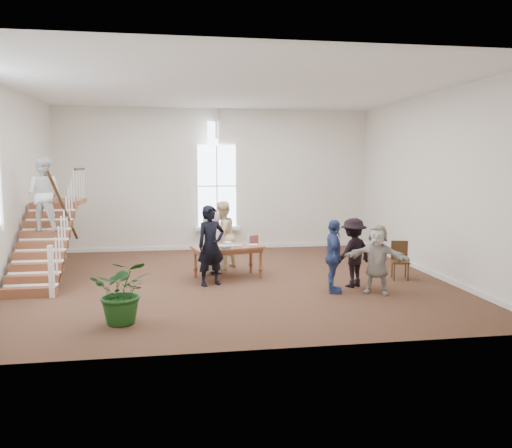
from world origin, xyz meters
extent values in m
plane|color=#452A1B|center=(0.00, 0.00, 0.00)|extent=(10.00, 10.00, 0.00)
plane|color=silver|center=(0.00, 4.50, 2.25)|extent=(10.00, 0.00, 10.00)
plane|color=silver|center=(0.00, -4.50, 2.25)|extent=(10.00, 0.00, 10.00)
plane|color=silver|center=(-5.00, 0.00, 2.25)|extent=(0.00, 9.00, 9.00)
plane|color=silver|center=(5.00, 0.00, 2.25)|extent=(0.00, 9.00, 9.00)
plane|color=white|center=(0.00, 0.00, 4.50)|extent=(10.00, 10.00, 0.00)
cube|color=white|center=(0.00, 4.32, 0.70)|extent=(1.45, 0.28, 0.10)
plane|color=white|center=(0.00, 4.44, 2.05)|extent=(2.60, 0.00, 2.60)
plane|color=white|center=(0.00, 4.44, 3.65)|extent=(0.60, 0.60, 0.85)
cube|color=white|center=(0.00, 4.47, 0.06)|extent=(10.00, 0.04, 0.12)
imported|color=pink|center=(0.00, 4.29, 0.90)|extent=(0.17, 0.17, 0.30)
cube|color=brown|center=(-4.35, -0.80, 0.10)|extent=(1.10, 0.30, 0.20)
cube|color=brown|center=(-4.35, -0.50, 0.30)|extent=(1.10, 0.30, 0.20)
cube|color=brown|center=(-4.35, -0.20, 0.50)|extent=(1.10, 0.30, 0.20)
cube|color=brown|center=(-4.35, 0.10, 0.70)|extent=(1.10, 0.30, 0.20)
cube|color=brown|center=(-4.35, 0.40, 0.90)|extent=(1.10, 0.30, 0.20)
cube|color=brown|center=(-4.35, 0.70, 1.10)|extent=(1.10, 0.30, 0.20)
cube|color=brown|center=(-4.35, 1.00, 1.30)|extent=(1.10, 0.30, 0.20)
cube|color=brown|center=(-4.35, 1.30, 1.50)|extent=(1.10, 0.30, 0.20)
cube|color=brown|center=(-4.35, 1.60, 1.70)|extent=(1.10, 0.30, 0.20)
cube|color=brown|center=(-4.35, 2.50, 1.74)|extent=(1.10, 1.20, 0.12)
cube|color=white|center=(-3.86, -0.95, 0.55)|extent=(0.10, 0.10, 1.10)
cylinder|color=#371F0F|center=(-3.85, 0.40, 1.75)|extent=(0.07, 2.74, 1.86)
imported|color=silver|center=(-4.35, 0.70, 2.06)|extent=(0.94, 0.79, 1.72)
cube|color=brown|center=(-0.07, 0.27, 0.75)|extent=(1.81, 1.21, 0.05)
cube|color=brown|center=(-0.07, 0.27, 0.68)|extent=(1.67, 1.06, 0.10)
cylinder|color=brown|center=(-0.70, -0.21, 0.36)|extent=(0.07, 0.07, 0.73)
cylinder|color=brown|center=(0.72, 0.14, 0.36)|extent=(0.07, 0.07, 0.73)
cylinder|color=brown|center=(-0.86, 0.40, 0.36)|extent=(0.07, 0.07, 0.73)
cylinder|color=brown|center=(0.56, 0.75, 0.36)|extent=(0.07, 0.07, 0.73)
cube|color=silver|center=(-0.04, 0.56, 0.81)|extent=(0.29, 0.30, 0.06)
cube|color=beige|center=(0.54, 0.23, 0.80)|extent=(0.24, 0.22, 0.04)
cube|color=tan|center=(0.15, 0.06, 0.81)|extent=(0.21, 0.23, 0.05)
cube|color=silver|center=(-0.49, 0.00, 0.79)|extent=(0.16, 0.28, 0.02)
cube|color=#4C5972|center=(-0.14, 0.08, 0.80)|extent=(0.27, 0.30, 0.04)
cube|color=maroon|center=(-0.35, 0.21, 0.80)|extent=(0.31, 0.30, 0.05)
cube|color=white|center=(0.53, 0.62, 0.79)|extent=(0.28, 0.27, 0.02)
cube|color=#BFB299|center=(-0.38, 0.14, 0.81)|extent=(0.25, 0.24, 0.06)
cube|color=silver|center=(-0.28, 0.13, 0.81)|extent=(0.29, 0.32, 0.06)
cube|color=beige|center=(-0.37, 0.14, 0.81)|extent=(0.26, 0.27, 0.05)
cube|color=tan|center=(-0.11, 0.16, 0.80)|extent=(0.24, 0.29, 0.05)
cube|color=silver|center=(0.00, 0.29, 0.79)|extent=(0.19, 0.22, 0.03)
cube|color=#4C5972|center=(-0.16, 0.01, 0.80)|extent=(0.25, 0.30, 0.05)
cube|color=maroon|center=(-0.26, 0.51, 0.80)|extent=(0.29, 0.31, 0.04)
cube|color=white|center=(-0.54, -0.10, 0.80)|extent=(0.29, 0.31, 0.04)
cube|color=#BFB299|center=(-0.07, 0.06, 0.79)|extent=(0.27, 0.26, 0.02)
imported|color=black|center=(-0.52, -0.38, 0.92)|extent=(0.78, 0.66, 1.83)
imported|color=silver|center=(-0.42, 0.87, 0.83)|extent=(0.96, 0.82, 1.67)
imported|color=beige|center=(-0.12, 1.37, 0.90)|extent=(1.10, 1.09, 1.79)
imported|color=navy|center=(2.04, -1.46, 0.79)|extent=(0.59, 1.00, 1.59)
imported|color=black|center=(2.64, -1.01, 0.78)|extent=(1.16, 0.97, 1.56)
imported|color=#B8B0A6|center=(2.94, -1.66, 0.75)|extent=(1.42, 1.09, 1.50)
imported|color=#163E13|center=(-2.21, -2.90, 0.57)|extent=(1.08, 0.95, 1.14)
cube|color=#371F0F|center=(4.00, -0.53, 0.43)|extent=(0.49, 0.49, 0.05)
cube|color=#371F0F|center=(4.05, -0.35, 0.68)|extent=(0.39, 0.14, 0.47)
cylinder|color=#371F0F|center=(3.80, -0.64, 0.21)|extent=(0.04, 0.04, 0.42)
cylinder|color=#371F0F|center=(4.11, -0.72, 0.21)|extent=(0.04, 0.04, 0.42)
cylinder|color=#371F0F|center=(3.89, -0.33, 0.21)|extent=(0.04, 0.04, 0.42)
cylinder|color=#371F0F|center=(4.20, -0.41, 0.21)|extent=(0.04, 0.04, 0.42)
camera|label=1|loc=(-1.24, -11.59, 2.78)|focal=35.00mm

